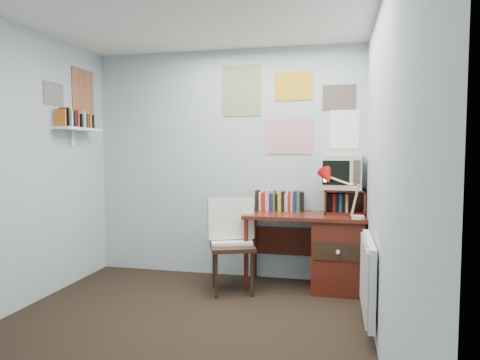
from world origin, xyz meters
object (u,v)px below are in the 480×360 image
at_px(desk_lamp, 358,196).
at_px(crt_tv, 342,170).
at_px(desk, 332,250).
at_px(tv_riser, 345,201).
at_px(desk_chair, 232,247).
at_px(radiator, 368,277).
at_px(wall_shelf, 78,129).

bearing_deg(desk_lamp, crt_tv, 118.76).
relative_size(desk, tv_riser, 3.00).
height_order(desk_chair, crt_tv, crt_tv).
bearing_deg(desk, crt_tv, 56.17).
bearing_deg(radiator, desk, 107.24).
xyz_separation_m(tv_riser, radiator, (0.17, -1.04, -0.47)).
relative_size(desk, desk_lamp, 2.83).
height_order(desk_chair, tv_riser, tv_riser).
xyz_separation_m(desk_chair, desk_lamp, (1.19, 0.09, 0.52)).
distance_m(desk_lamp, wall_shelf, 2.89).
distance_m(tv_riser, crt_tv, 0.31).
xyz_separation_m(crt_tv, wall_shelf, (-2.66, -0.51, 0.42)).
height_order(desk_chair, radiator, desk_chair).
xyz_separation_m(desk, desk_chair, (-0.96, -0.30, 0.05)).
distance_m(desk_lamp, crt_tv, 0.44).
height_order(tv_riser, crt_tv, crt_tv).
bearing_deg(desk_chair, desk_lamp, -15.99).
relative_size(crt_tv, wall_shelf, 0.64).
distance_m(tv_riser, radiator, 1.15).
distance_m(desk, wall_shelf, 2.87).
bearing_deg(crt_tv, wall_shelf, -165.24).
height_order(desk_lamp, wall_shelf, wall_shelf).
relative_size(tv_riser, crt_tv, 1.01).
bearing_deg(tv_riser, wall_shelf, -169.68).
height_order(desk, wall_shelf, wall_shelf).
height_order(desk_lamp, tv_riser, desk_lamp).
distance_m(desk_chair, crt_tv, 1.35).
relative_size(desk_chair, crt_tv, 2.28).
height_order(desk, crt_tv, crt_tv).
relative_size(tv_riser, wall_shelf, 0.65).
bearing_deg(wall_shelf, desk_lamp, 3.26).
height_order(desk, tv_riser, tv_riser).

